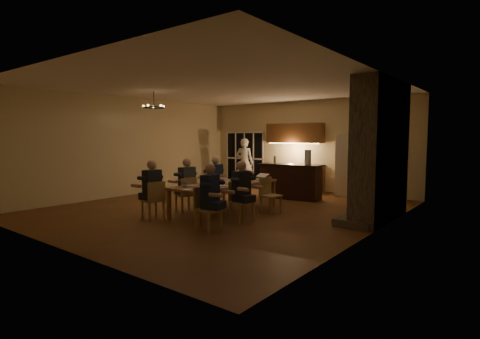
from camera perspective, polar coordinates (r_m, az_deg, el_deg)
name	(u,v)px	position (r m, az deg, el deg)	size (l,w,h in m)	color
floor	(225,209)	(10.10, -2.36, -5.96)	(9.00, 9.00, 0.00)	brown
back_wall	(305,146)	(13.69, 9.93, 3.58)	(8.00, 0.04, 3.20)	beige
left_wall	(132,147)	(12.89, -16.20, 3.38)	(0.04, 9.00, 3.20)	beige
right_wall	(379,153)	(7.95, 20.36, 2.38)	(0.04, 9.00, 3.20)	beige
ceiling	(224,87)	(10.00, -2.43, 12.46)	(8.00, 9.00, 0.04)	white
french_doors	(245,158)	(15.12, 0.73, 1.70)	(1.86, 0.08, 2.10)	black
fireplace	(381,151)	(9.19, 20.71, 2.68)	(0.58, 2.50, 3.20)	#74695B
kitchenette	(294,157)	(13.57, 8.16, 1.91)	(2.24, 0.68, 2.40)	brown
refrigerator	(352,165)	(12.59, 16.76, 0.60)	(0.90, 0.68, 2.00)	beige
dining_table	(226,198)	(9.55, -2.16, -4.32)	(1.10, 3.07, 0.75)	#AC6F45
bar_island	(290,181)	(11.76, 7.68, -1.79)	(1.97, 0.68, 1.08)	black
chair_left_near	(153,200)	(9.01, -13.16, -4.56)	(0.44, 0.44, 0.89)	tan
chair_left_mid	(185,194)	(9.74, -8.31, -3.77)	(0.44, 0.44, 0.89)	tan
chair_left_far	(215,190)	(10.48, -3.86, -3.10)	(0.44, 0.44, 0.89)	tan
chair_right_near	(208,209)	(7.74, -4.84, -6.01)	(0.44, 0.44, 0.89)	tan
chair_right_mid	(242,202)	(8.58, 0.24, -4.90)	(0.44, 0.44, 0.89)	tan
chair_right_far	(271,195)	(9.52, 4.75, -3.93)	(0.44, 0.44, 0.89)	tan
person_left_near	(152,190)	(9.00, -13.23, -2.99)	(0.60, 0.60, 1.38)	#21242B
person_right_near	(210,197)	(7.73, -4.56, -4.18)	(0.60, 0.60, 1.38)	#1C2446
person_left_mid	(187,185)	(9.69, -8.06, -2.34)	(0.60, 0.60, 1.38)	#383E42
person_right_mid	(241,191)	(8.53, 0.22, -3.30)	(0.60, 0.60, 1.38)	#21242B
person_left_far	(215,181)	(10.54, -3.76, -1.72)	(0.60, 0.60, 1.38)	#1C2446
standing_person	(245,163)	(14.25, 0.70, 1.04)	(0.68, 0.45, 1.87)	white
chandelier	(154,108)	(11.03, -12.97, 9.19)	(0.62, 0.62, 0.03)	black
laptop_a	(189,182)	(8.95, -7.76, -1.83)	(0.32, 0.28, 0.23)	silver
laptop_b	(210,183)	(8.64, -4.53, -2.05)	(0.32, 0.28, 0.23)	silver
laptop_c	(222,178)	(9.70, -2.75, -1.26)	(0.32, 0.28, 0.23)	silver
laptop_d	(230,180)	(9.26, -1.53, -1.56)	(0.32, 0.28, 0.23)	silver
laptop_e	(247,175)	(10.45, 1.09, -0.81)	(0.32, 0.28, 0.23)	silver
laptop_f	(260,176)	(10.16, 3.08, -0.98)	(0.32, 0.28, 0.23)	silver
mug_front	(213,182)	(9.23, -4.18, -1.98)	(0.08, 0.08, 0.10)	white
mug_mid	(243,179)	(9.94, 0.41, -1.47)	(0.08, 0.08, 0.10)	white
mug_back	(236,177)	(10.33, -0.65, -1.23)	(0.07, 0.07, 0.10)	white
redcup_near	(203,187)	(8.28, -5.65, -2.73)	(0.10, 0.10, 0.12)	#B11B0B
redcup_mid	(222,178)	(10.06, -2.75, -1.35)	(0.09, 0.09, 0.12)	#B11B0B
can_silver	(211,184)	(8.94, -4.49, -2.15)	(0.07, 0.07, 0.12)	#B2B2B7
can_cola	(253,176)	(10.77, 2.03, -0.92)	(0.06, 0.06, 0.12)	#3F0F0C
can_right	(245,181)	(9.46, 0.84, -1.74)	(0.07, 0.07, 0.12)	#B2B2B7
plate_near	(222,186)	(8.92, -2.75, -2.49)	(0.27, 0.27, 0.02)	white
plate_left	(190,186)	(9.02, -7.70, -2.45)	(0.23, 0.23, 0.02)	white
plate_far	(256,181)	(9.90, 2.40, -1.74)	(0.23, 0.23, 0.02)	white
notepad	(187,190)	(8.36, -8.13, -3.06)	(0.15, 0.20, 0.01)	white
bar_bottle	(275,160)	(11.91, 5.33, 1.51)	(0.07, 0.07, 0.24)	#99999E
bar_blender	(308,157)	(11.54, 10.30, 1.86)	(0.14, 0.14, 0.45)	silver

